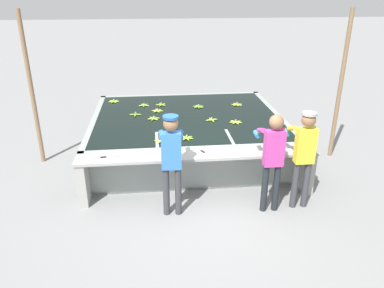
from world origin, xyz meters
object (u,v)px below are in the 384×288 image
Objects in this scene: worker_1 at (273,154)px; banana_bunch_floating_11 at (212,120)px; banana_bunch_floating_3 at (168,122)px; banana_bunch_floating_5 at (136,114)px; banana_bunch_floating_0 at (198,107)px; banana_bunch_floating_6 at (236,122)px; banana_bunch_floating_13 at (161,141)px; support_post_right at (340,87)px; banana_bunch_floating_8 at (167,135)px; banana_bunch_floating_10 at (237,105)px; support_post_left at (32,91)px; banana_bunch_floating_12 at (154,119)px; banana_bunch_floating_9 at (161,105)px; knife_0 at (205,153)px; worker_2 at (304,150)px; banana_bunch_floating_4 at (157,111)px; banana_bunch_floating_2 at (114,101)px; banana_bunch_floating_1 at (187,138)px; worker_0 at (171,155)px; knife_1 at (107,157)px; banana_bunch_floating_7 at (144,105)px.

worker_1 is 2.37m from banana_bunch_floating_11.
banana_bunch_floating_3 and banana_bunch_floating_5 have the same top height.
banana_bunch_floating_6 is at bearing -60.79° from banana_bunch_floating_0.
support_post_right is (3.86, 0.84, 0.72)m from banana_bunch_floating_13.
banana_bunch_floating_0 and banana_bunch_floating_8 have the same top height.
banana_bunch_floating_11 is at bearing -127.14° from banana_bunch_floating_10.
banana_bunch_floating_6 is 0.09× the size of support_post_left.
banana_bunch_floating_3 is 1.06m from banana_bunch_floating_13.
banana_bunch_floating_12 is at bearing 166.68° from banana_bunch_floating_6.
banana_bunch_floating_9 and banana_bunch_floating_12 have the same top height.
banana_bunch_floating_12 is at bearing 173.39° from support_post_right.
knife_0 is (0.88, -1.93, -0.01)m from banana_bunch_floating_12.
banana_bunch_floating_6 is at bearing 178.84° from support_post_right.
worker_2 is 6.19× the size of banana_bunch_floating_6.
banana_bunch_floating_4 is 1.40m from banana_bunch_floating_11.
banana_bunch_floating_2 is 1.75m from banana_bunch_floating_12.
banana_bunch_floating_10 is at bearing -11.17° from banana_bunch_floating_2.
banana_bunch_floating_6 is (-0.71, 2.01, -0.19)m from worker_2.
banana_bunch_floating_6 is at bearing 34.72° from banana_bunch_floating_1.
banana_bunch_floating_0 and banana_bunch_floating_1 have the same top height.
worker_0 is at bearing -91.33° from banana_bunch_floating_3.
banana_bunch_floating_4 and banana_bunch_floating_11 have the same top height.
banana_bunch_floating_4 is (-1.83, 3.04, -0.18)m from worker_1.
banana_bunch_floating_9 is 3.11m from knife_1.
banana_bunch_floating_11 is at bearing -36.26° from banana_bunch_floating_2.
banana_bunch_floating_13 reaches higher than knife_0.
banana_bunch_floating_8 is (-0.00, 1.42, -0.21)m from worker_0.
worker_2 is 6.17× the size of banana_bunch_floating_12.
worker_2 is at bearing -66.70° from banana_bunch_floating_0.
support_post_left is (-2.25, -1.11, 0.72)m from banana_bunch_floating_7.
worker_0 is 6.28× the size of banana_bunch_floating_11.
banana_bunch_floating_7 is at bearing 175.29° from banana_bunch_floating_10.
knife_1 is at bearing -153.90° from banana_bunch_floating_1.
banana_bunch_floating_12 is (0.41, -0.32, -0.00)m from banana_bunch_floating_5.
knife_0 is (0.75, -0.62, -0.01)m from banana_bunch_floating_13.
banana_bunch_floating_13 is (0.54, -1.63, -0.00)m from banana_bunch_floating_5.
banana_bunch_floating_5 and banana_bunch_floating_10 have the same top height.
banana_bunch_floating_5 is at bearing -163.41° from banana_bunch_floating_0.
banana_bunch_floating_5 is 0.72m from banana_bunch_floating_7.
banana_bunch_floating_2 and banana_bunch_floating_10 have the same top height.
banana_bunch_floating_9 is at bearing 123.40° from worker_2.
banana_bunch_floating_0 is at bearing 76.50° from banana_bunch_floating_1.
worker_1 is 2.16m from banana_bunch_floating_13.
banana_bunch_floating_4 is 4.09m from support_post_right.
banana_bunch_floating_0 is 1.00× the size of banana_bunch_floating_2.
banana_bunch_floating_4 is 0.09× the size of support_post_left.
banana_bunch_floating_2 is at bearing 131.87° from worker_2.
banana_bunch_floating_2 is 1.01× the size of banana_bunch_floating_9.
knife_1 is at bearing -100.38° from banana_bunch_floating_5.
banana_bunch_floating_9 is 3.03m from knife_0.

